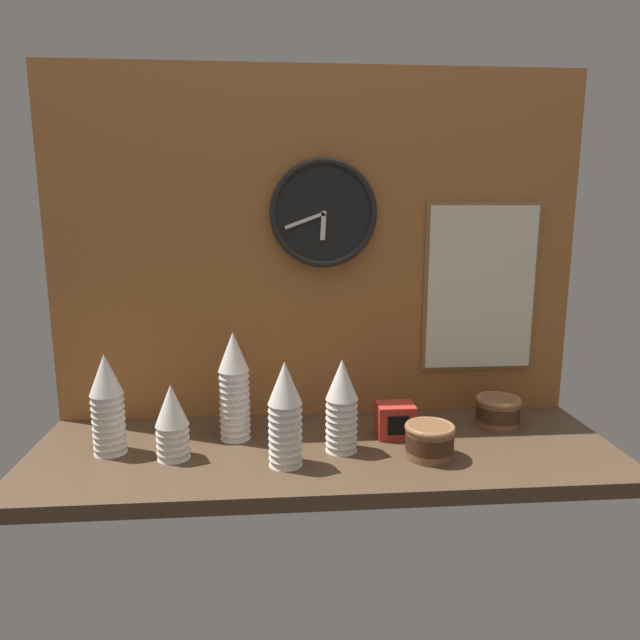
# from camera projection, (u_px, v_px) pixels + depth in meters

# --- Properties ---
(ground_plane) EXTENTS (1.60, 0.56, 0.04)m
(ground_plane) POSITION_uv_depth(u_px,v_px,m) (325.00, 452.00, 1.58)
(ground_plane) COLOR #4C3826
(wall_tiled_back) EXTENTS (1.60, 0.03, 1.05)m
(wall_tiled_back) POSITION_uv_depth(u_px,v_px,m) (317.00, 248.00, 1.73)
(wall_tiled_back) COLOR #A3602D
(wall_tiled_back) RESTS_ON ground_plane
(cup_stack_left) EXTENTS (0.09, 0.09, 0.20)m
(cup_stack_left) POSITION_uv_depth(u_px,v_px,m) (172.00, 422.00, 1.48)
(cup_stack_left) COLOR white
(cup_stack_left) RESTS_ON ground_plane
(cup_stack_far_left) EXTENTS (0.09, 0.09, 0.27)m
(cup_stack_far_left) POSITION_uv_depth(u_px,v_px,m) (107.00, 405.00, 1.50)
(cup_stack_far_left) COLOR white
(cup_stack_far_left) RESTS_ON ground_plane
(cup_stack_center_right) EXTENTS (0.09, 0.09, 0.25)m
(cup_stack_center_right) POSITION_uv_depth(u_px,v_px,m) (342.00, 405.00, 1.52)
(cup_stack_center_right) COLOR white
(cup_stack_center_right) RESTS_ON ground_plane
(cup_stack_center) EXTENTS (0.09, 0.09, 0.27)m
(cup_stack_center) POSITION_uv_depth(u_px,v_px,m) (285.00, 414.00, 1.43)
(cup_stack_center) COLOR white
(cup_stack_center) RESTS_ON ground_plane
(cup_stack_center_left) EXTENTS (0.09, 0.09, 0.31)m
(cup_stack_center_left) POSITION_uv_depth(u_px,v_px,m) (234.00, 386.00, 1.60)
(cup_stack_center_left) COLOR white
(cup_stack_center_left) RESTS_ON ground_plane
(bowl_stack_far_right) EXTENTS (0.13, 0.13, 0.09)m
(bowl_stack_far_right) POSITION_uv_depth(u_px,v_px,m) (498.00, 410.00, 1.71)
(bowl_stack_far_right) COLOR brown
(bowl_stack_far_right) RESTS_ON ground_plane
(bowl_stack_right) EXTENTS (0.13, 0.13, 0.09)m
(bowl_stack_right) POSITION_uv_depth(u_px,v_px,m) (430.00, 439.00, 1.50)
(bowl_stack_right) COLOR brown
(bowl_stack_right) RESTS_ON ground_plane
(wall_clock) EXTENTS (0.32, 0.03, 0.32)m
(wall_clock) POSITION_uv_depth(u_px,v_px,m) (324.00, 213.00, 1.69)
(wall_clock) COLOR black
(menu_board) EXTENTS (0.36, 0.01, 0.53)m
(menu_board) POSITION_uv_depth(u_px,v_px,m) (481.00, 288.00, 1.78)
(menu_board) COLOR olive
(napkin_dispenser) EXTENTS (0.11, 0.09, 0.10)m
(napkin_dispenser) POSITION_uv_depth(u_px,v_px,m) (395.00, 420.00, 1.63)
(napkin_dispenser) COLOR red
(napkin_dispenser) RESTS_ON ground_plane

